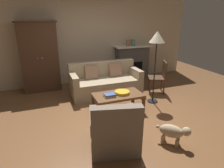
{
  "coord_description": "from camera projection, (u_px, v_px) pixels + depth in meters",
  "views": [
    {
      "loc": [
        -1.47,
        -3.68,
        2.12
      ],
      "look_at": [
        0.12,
        0.47,
        0.55
      ],
      "focal_mm": 31.94,
      "sensor_mm": 36.0,
      "label": 1
    }
  ],
  "objects": [
    {
      "name": "armchair_near_left",
      "position": [
        114.0,
        131.0,
        3.24
      ],
      "size": [
        0.92,
        0.93,
        0.88
      ],
      "color": "#756656",
      "rests_on": "ground"
    },
    {
      "name": "mantel_vase_terracotta",
      "position": [
        128.0,
        43.0,
        6.51
      ],
      "size": [
        0.12,
        0.12,
        0.19
      ],
      "primitive_type": "cylinder",
      "color": "#A86042",
      "rests_on": "fireplace"
    },
    {
      "name": "mantel_vase_jade",
      "position": [
        133.0,
        43.0,
        6.56
      ],
      "size": [
        0.13,
        0.13,
        0.21
      ],
      "primitive_type": "cylinder",
      "color": "slate",
      "rests_on": "fireplace"
    },
    {
      "name": "dog",
      "position": [
        173.0,
        132.0,
        3.35
      ],
      "size": [
        0.44,
        0.47,
        0.39
      ],
      "color": "tan",
      "rests_on": "ground"
    },
    {
      "name": "back_wall",
      "position": [
        85.0,
        38.0,
        6.22
      ],
      "size": [
        7.2,
        0.1,
        2.8
      ],
      "primitive_type": "cube",
      "color": "beige",
      "rests_on": "ground"
    },
    {
      "name": "armoire",
      "position": [
        40.0,
        57.0,
        5.6
      ],
      "size": [
        1.06,
        0.57,
        1.96
      ],
      "color": "#472D1E",
      "rests_on": "ground"
    },
    {
      "name": "book_stack",
      "position": [
        110.0,
        95.0,
        4.31
      ],
      "size": [
        0.25,
        0.18,
        0.06
      ],
      "color": "gold",
      "rests_on": "coffee_table"
    },
    {
      "name": "couch",
      "position": [
        105.0,
        83.0,
        5.53
      ],
      "size": [
        1.93,
        0.87,
        0.86
      ],
      "color": "tan",
      "rests_on": "ground"
    },
    {
      "name": "ground_plane",
      "position": [
        115.0,
        114.0,
        4.44
      ],
      "size": [
        9.6,
        9.6,
        0.0
      ],
      "primitive_type": "plane",
      "color": "brown"
    },
    {
      "name": "fruit_bowl",
      "position": [
        122.0,
        92.0,
        4.48
      ],
      "size": [
        0.34,
        0.34,
        0.06
      ],
      "primitive_type": "cylinder",
      "color": "gold",
      "rests_on": "coffee_table"
    },
    {
      "name": "floor_lamp",
      "position": [
        157.0,
        41.0,
        4.59
      ],
      "size": [
        0.36,
        0.36,
        1.75
      ],
      "color": "black",
      "rests_on": "ground"
    },
    {
      "name": "coffee_table",
      "position": [
        118.0,
        97.0,
        4.47
      ],
      "size": [
        1.1,
        0.6,
        0.42
      ],
      "color": "brown",
      "rests_on": "ground"
    },
    {
      "name": "fireplace",
      "position": [
        132.0,
        62.0,
        6.8
      ],
      "size": [
        1.26,
        0.48,
        1.12
      ],
      "color": "#4C4947",
      "rests_on": "ground"
    },
    {
      "name": "side_chair_wooden",
      "position": [
        160.0,
        75.0,
        5.53
      ],
      "size": [
        0.58,
        0.58,
        0.9
      ],
      "color": "#472D1E",
      "rests_on": "ground"
    }
  ]
}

